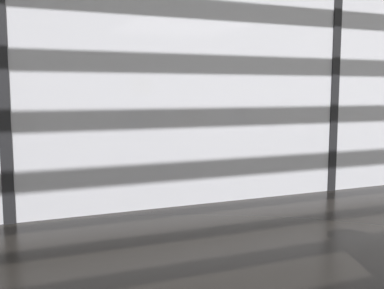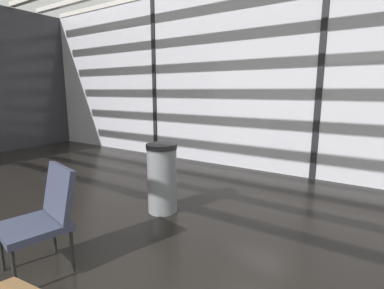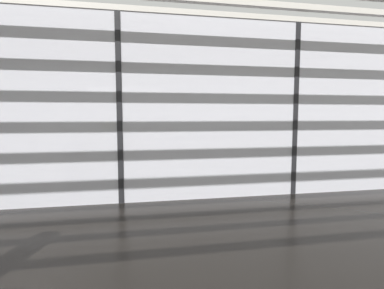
% 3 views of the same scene
% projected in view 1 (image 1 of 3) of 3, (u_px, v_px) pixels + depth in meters
% --- Properties ---
extents(glass_curtain_wall, '(14.00, 0.08, 3.49)m').
position_uv_depth(glass_curtain_wall, '(334.00, 40.00, 5.09)').
color(glass_curtain_wall, silver).
rests_on(glass_curtain_wall, ground).
extents(window_mullion_0, '(0.10, 0.12, 3.49)m').
position_uv_depth(window_mullion_0, '(0.00, 22.00, 3.78)').
color(window_mullion_0, black).
rests_on(window_mullion_0, ground).
extents(window_mullion_1, '(0.10, 0.12, 3.49)m').
position_uv_depth(window_mullion_1, '(334.00, 40.00, 5.09)').
color(window_mullion_1, black).
rests_on(window_mullion_1, ground).
extents(parked_airplane, '(13.59, 4.30, 4.30)m').
position_uv_depth(parked_airplane, '(144.00, 46.00, 9.99)').
color(parked_airplane, silver).
rests_on(parked_airplane, ground).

